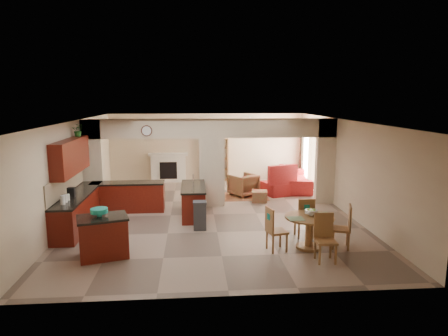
{
  "coord_description": "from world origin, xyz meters",
  "views": [
    {
      "loc": [
        -0.62,
        -11.51,
        3.47
      ],
      "look_at": [
        0.33,
        0.3,
        1.36
      ],
      "focal_mm": 32.0,
      "sensor_mm": 36.0,
      "label": 1
    }
  ],
  "objects": [
    {
      "name": "wall_back",
      "position": [
        0.0,
        5.0,
        1.4
      ],
      "size": [
        8.0,
        0.0,
        8.0
      ],
      "primitive_type": "plane",
      "rotation": [
        1.57,
        0.0,
        0.0
      ],
      "color": "beige",
      "rests_on": "floor"
    },
    {
      "name": "chair_east",
      "position": [
        2.87,
        -2.93,
        0.55
      ],
      "size": [
        0.53,
        0.53,
        1.02
      ],
      "rotation": [
        0.0,
        0.0,
        4.4
      ],
      "color": "brown",
      "rests_on": "floor"
    },
    {
      "name": "drape_b_left",
      "position": [
        3.93,
        3.4,
        1.2
      ],
      "size": [
        0.1,
        0.28,
        2.3
      ],
      "primitive_type": "cube",
      "color": "#3D1918",
      "rests_on": "wall_right"
    },
    {
      "name": "fireplace",
      "position": [
        -1.6,
        4.83,
        0.61
      ],
      "size": [
        1.6,
        0.35,
        1.2
      ],
      "color": "beige",
      "rests_on": "floor"
    },
    {
      "name": "chair_west",
      "position": [
        1.2,
        -2.97,
        0.55
      ],
      "size": [
        0.5,
        0.5,
        1.02
      ],
      "rotation": [
        0.0,
        0.0,
        1.8
      ],
      "color": "brown",
      "rests_on": "floor"
    },
    {
      "name": "partition_center_pier",
      "position": [
        0.0,
        1.0,
        1.1
      ],
      "size": [
        0.8,
        0.25,
        2.2
      ],
      "primitive_type": "cube",
      "color": "beige",
      "rests_on": "floor"
    },
    {
      "name": "drape_a_right",
      "position": [
        3.93,
        2.9,
        1.2
      ],
      "size": [
        0.1,
        0.28,
        2.3
      ],
      "primitive_type": "cube",
      "color": "#3D1918",
      "rests_on": "wall_right"
    },
    {
      "name": "wall_clock",
      "position": [
        -2.0,
        0.85,
        2.45
      ],
      "size": [
        0.34,
        0.03,
        0.34
      ],
      "primitive_type": "cylinder",
      "rotation": [
        1.57,
        0.0,
        0.0
      ],
      "color": "#4F271A",
      "rests_on": "partition_header"
    },
    {
      "name": "glazed_door",
      "position": [
        3.97,
        3.15,
        1.05
      ],
      "size": [
        0.02,
        0.7,
        2.1
      ],
      "primitive_type": "cube",
      "color": "white",
      "rests_on": "wall_right"
    },
    {
      "name": "rug",
      "position": [
        1.2,
        2.1,
        0.01
      ],
      "size": [
        1.6,
        1.3,
        0.01
      ],
      "primitive_type": "cube",
      "color": "brown",
      "rests_on": "floor"
    },
    {
      "name": "partition_right_pier",
      "position": [
        3.7,
        1.0,
        1.4
      ],
      "size": [
        0.6,
        0.25,
        2.8
      ],
      "primitive_type": "cube",
      "color": "beige",
      "rests_on": "floor"
    },
    {
      "name": "fruit_bowl",
      "position": [
        2.1,
        -2.82,
        0.84
      ],
      "size": [
        0.29,
        0.29,
        0.16
      ],
      "primitive_type": "cylinder",
      "color": "#62A623",
      "rests_on": "dining_table"
    },
    {
      "name": "sofa",
      "position": [
        3.3,
        3.26,
        0.39
      ],
      "size": [
        2.82,
        1.43,
        0.79
      ],
      "primitive_type": "imported",
      "rotation": [
        0.0,
        0.0,
        1.42
      ],
      "color": "maroon",
      "rests_on": "floor"
    },
    {
      "name": "chaise",
      "position": [
        2.54,
        2.35,
        0.23
      ],
      "size": [
        1.37,
        1.25,
        0.45
      ],
      "primitive_type": "cube",
      "rotation": [
        0.0,
        0.0,
        0.35
      ],
      "color": "maroon",
      "rests_on": "floor"
    },
    {
      "name": "wall_left",
      "position": [
        -4.0,
        0.0,
        1.4
      ],
      "size": [
        0.0,
        10.0,
        10.0
      ],
      "primitive_type": "plane",
      "rotation": [
        1.57,
        0.0,
        1.57
      ],
      "color": "beige",
      "rests_on": "floor"
    },
    {
      "name": "dining_table",
      "position": [
        2.05,
        -2.88,
        0.51
      ],
      "size": [
        1.12,
        1.12,
        0.77
      ],
      "color": "brown",
      "rests_on": "floor"
    },
    {
      "name": "shelving_unit",
      "position": [
        0.35,
        4.82,
        0.9
      ],
      "size": [
        1.0,
        0.32,
        1.8
      ],
      "primitive_type": "cube",
      "color": "brown",
      "rests_on": "floor"
    },
    {
      "name": "trash_can",
      "position": [
        -0.44,
        -1.34,
        0.35
      ],
      "size": [
        0.34,
        0.29,
        0.71
      ],
      "primitive_type": "cube",
      "rotation": [
        0.0,
        0.0,
        -0.01
      ],
      "color": "#323235",
      "rests_on": "floor"
    },
    {
      "name": "chair_south",
      "position": [
        2.18,
        -3.58,
        0.55
      ],
      "size": [
        0.43,
        0.44,
        1.02
      ],
      "rotation": [
        0.0,
        0.0,
        -0.02
      ],
      "color": "brown",
      "rests_on": "floor"
    },
    {
      "name": "ceiling_fan",
      "position": [
        1.5,
        3.0,
        2.56
      ],
      "size": [
        1.0,
        1.0,
        0.1
      ],
      "primitive_type": "cylinder",
      "color": "white",
      "rests_on": "ceiling"
    },
    {
      "name": "drape_a_left",
      "position": [
        3.93,
        1.7,
        1.2
      ],
      "size": [
        0.1,
        0.28,
        2.3
      ],
      "primitive_type": "cube",
      "color": "#3D1918",
      "rests_on": "wall_right"
    },
    {
      "name": "floor",
      "position": [
        0.0,
        0.0,
        0.0
      ],
      "size": [
        10.0,
        10.0,
        0.0
      ],
      "primitive_type": "plane",
      "color": "gray",
      "rests_on": "ground"
    },
    {
      "name": "wall_right",
      "position": [
        4.0,
        0.0,
        1.4
      ],
      "size": [
        0.0,
        10.0,
        10.0
      ],
      "primitive_type": "plane",
      "rotation": [
        1.57,
        0.0,
        -1.57
      ],
      "color": "beige",
      "rests_on": "floor"
    },
    {
      "name": "teal_bowl",
      "position": [
        -2.65,
        -2.97,
        1.0
      ],
      "size": [
        0.37,
        0.37,
        0.18
      ],
      "primitive_type": "cylinder",
      "color": "#15927F",
      "rests_on": "kitchen_island"
    },
    {
      "name": "drape_b_right",
      "position": [
        3.93,
        4.6,
        1.2
      ],
      "size": [
        0.1,
        0.28,
        2.3
      ],
      "primitive_type": "cube",
      "color": "#3D1918",
      "rests_on": "wall_right"
    },
    {
      "name": "chair_north",
      "position": [
        2.14,
        -2.2,
        0.55
      ],
      "size": [
        0.43,
        0.44,
        1.02
      ],
      "rotation": [
        0.0,
        0.0,
        3.18
      ],
      "color": "brown",
      "rests_on": "floor"
    },
    {
      "name": "wall_front",
      "position": [
        0.0,
        -5.0,
        1.4
      ],
      "size": [
        8.0,
        0.0,
        8.0
      ],
      "primitive_type": "plane",
      "rotation": [
        -1.57,
        0.0,
        0.0
      ],
      "color": "beige",
      "rests_on": "floor"
    },
    {
      "name": "kitchen_counter",
      "position": [
        -3.26,
        -0.25,
        0.46
      ],
      "size": [
        2.52,
        3.29,
        1.48
      ],
      "color": "#470D08",
      "rests_on": "floor"
    },
    {
      "name": "window_b",
      "position": [
        3.97,
        4.0,
        1.2
      ],
      "size": [
        0.02,
        0.9,
        1.9
      ],
      "primitive_type": "cube",
      "color": "white",
      "rests_on": "wall_right"
    },
    {
      "name": "armchair",
      "position": [
        1.18,
        2.23,
        0.39
      ],
      "size": [
        1.18,
        1.18,
        0.79
      ],
      "primitive_type": "imported",
      "rotation": [
        0.0,
        0.0,
        3.74
      ],
      "color": "maroon",
      "rests_on": "floor"
    },
    {
      "name": "plant",
      "position": [
        -3.82,
        0.04,
        2.55
      ],
      "size": [
        0.34,
        0.3,
        0.35
      ],
      "primitive_type": "imported",
      "rotation": [
        0.0,
        0.0,
        0.08
      ],
      "color": "#155116",
      "rests_on": "upper_cabinets"
    },
    {
      "name": "ceiling",
      "position": [
        0.0,
        0.0,
        2.8
      ],
      "size": [
        10.0,
        10.0,
        0.0
      ],
      "primitive_type": "plane",
      "rotation": [
        3.14,
        0.0,
        0.0
      ],
      "color": "white",
      "rests_on": "wall_back"
    },
    {
      "name": "peninsula",
      "position": [
        -0.6,
        -0.11,
        0.46
      ],
      "size": [
        0.7,
        1.85,
        0.91
      ],
      "color": "#470D08",
      "rests_on": "floor"
    },
    {
      "name": "partition_header",
      "position": [
        0.0,
        1.0,
        2.5
      ],
      "size": [
        8.0,
        0.25,
        0.6
      ],
      "primitive_type": "cube",
      "color": "beige",
      "rests_on": "partition_center_pier"
    },
    {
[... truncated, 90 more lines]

